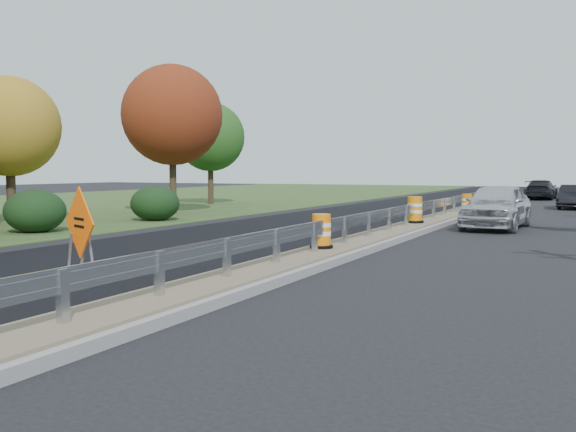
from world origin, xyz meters
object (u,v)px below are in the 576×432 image
at_px(barrel_median_mid, 415,210).
at_px(car_dark_far, 541,190).
at_px(barrel_median_far, 467,203).
at_px(car_dark_mid, 574,197).
at_px(car_silver, 497,206).
at_px(caution_sign, 81,260).
at_px(barrel_median_near, 321,232).

bearing_deg(barrel_median_mid, car_dark_far, 85.60).
xyz_separation_m(barrel_median_far, car_dark_mid, (4.19, 8.92, 0.04)).
height_order(barrel_median_mid, car_dark_mid, car_dark_mid).
height_order(barrel_median_mid, car_dark_far, car_dark_far).
height_order(barrel_median_mid, car_silver, car_silver).
relative_size(car_silver, car_dark_far, 1.02).
height_order(caution_sign, car_dark_mid, caution_sign).
relative_size(barrel_median_near, car_dark_far, 0.17).
bearing_deg(car_dark_mid, barrel_median_mid, -103.50).
height_order(barrel_median_near, barrel_median_far, barrel_median_near).
height_order(caution_sign, barrel_median_far, caution_sign).
distance_m(car_silver, car_dark_far, 25.68).
xyz_separation_m(car_dark_mid, car_dark_far, (-2.66, 11.34, 0.05)).
height_order(barrel_median_far, car_dark_mid, car_dark_mid).
distance_m(caution_sign, barrel_median_near, 6.19).
xyz_separation_m(caution_sign, car_dark_mid, (7.40, 30.09, 0.19)).
height_order(barrel_median_near, car_silver, car_silver).
bearing_deg(car_silver, barrel_median_mid, -146.68).
distance_m(car_dark_mid, car_dark_far, 11.64).
bearing_deg(car_dark_far, barrel_median_mid, 86.72).
bearing_deg(car_silver, barrel_median_near, -102.71).
relative_size(barrel_median_far, car_dark_far, 0.17).
distance_m(barrel_median_mid, barrel_median_far, 7.04).
distance_m(barrel_median_far, car_silver, 5.82).
bearing_deg(car_dark_far, barrel_median_near, 87.63).
xyz_separation_m(barrel_median_mid, car_silver, (2.68, 1.59, 0.15)).
height_order(barrel_median_far, car_silver, car_silver).
height_order(car_silver, car_dark_mid, car_silver).
relative_size(barrel_median_near, barrel_median_far, 1.02).
xyz_separation_m(caution_sign, barrel_median_near, (2.56, 5.63, 0.16)).
xyz_separation_m(car_silver, car_dark_far, (-0.58, 25.68, -0.14)).
xyz_separation_m(barrel_median_mid, barrel_median_far, (0.57, 7.02, -0.06)).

